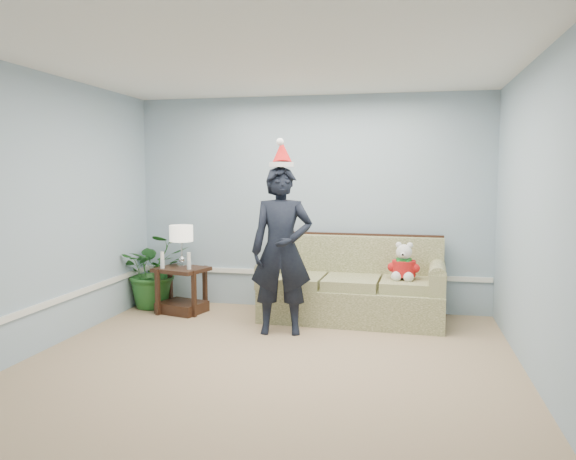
# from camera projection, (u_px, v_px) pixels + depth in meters

# --- Properties ---
(room_shell) EXTENTS (4.54, 5.04, 2.74)m
(room_shell) POSITION_uv_depth(u_px,v_px,m) (260.00, 219.00, 4.69)
(room_shell) COLOR tan
(room_shell) RESTS_ON ground
(wainscot_trim) EXTENTS (4.49, 4.99, 0.06)m
(wainscot_trim) POSITION_uv_depth(u_px,v_px,m) (184.00, 290.00, 6.17)
(wainscot_trim) COLOR white
(wainscot_trim) RESTS_ON room_shell
(sofa) EXTENTS (2.15, 1.00, 0.99)m
(sofa) POSITION_uv_depth(u_px,v_px,m) (353.00, 290.00, 6.67)
(sofa) COLOR brown
(sofa) RESTS_ON room_shell
(side_table) EXTENTS (0.70, 0.63, 0.57)m
(side_table) POSITION_uv_depth(u_px,v_px,m) (182.00, 295.00, 6.99)
(side_table) COLOR #382114
(side_table) RESTS_ON room_shell
(table_lamp) EXTENTS (0.29, 0.29, 0.52)m
(table_lamp) POSITION_uv_depth(u_px,v_px,m) (181.00, 235.00, 6.98)
(table_lamp) COLOR silver
(table_lamp) RESTS_ON side_table
(candle_pair) EXTENTS (0.40, 0.05, 0.21)m
(candle_pair) POSITION_uv_depth(u_px,v_px,m) (176.00, 261.00, 6.85)
(candle_pair) COLOR silver
(candle_pair) RESTS_ON side_table
(houseplant) EXTENTS (1.15, 1.12, 0.97)m
(houseplant) POSITION_uv_depth(u_px,v_px,m) (155.00, 270.00, 7.25)
(houseplant) COLOR #245E22
(houseplant) RESTS_ON room_shell
(man) EXTENTS (0.72, 0.54, 1.80)m
(man) POSITION_uv_depth(u_px,v_px,m) (282.00, 251.00, 6.02)
(man) COLOR black
(man) RESTS_ON room_shell
(santa_hat) EXTENTS (0.32, 0.35, 0.31)m
(santa_hat) POSITION_uv_depth(u_px,v_px,m) (282.00, 155.00, 5.93)
(santa_hat) COLOR white
(santa_hat) RESTS_ON man
(teddy_bear) EXTENTS (0.30, 0.32, 0.44)m
(teddy_bear) POSITION_uv_depth(u_px,v_px,m) (404.00, 266.00, 6.39)
(teddy_bear) COLOR white
(teddy_bear) RESTS_ON sofa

